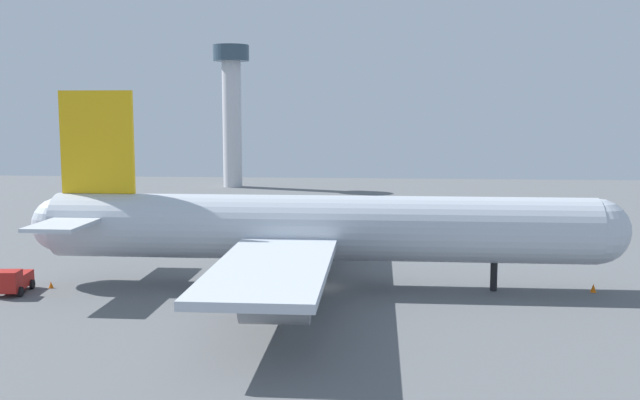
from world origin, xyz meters
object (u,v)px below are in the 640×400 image
object	(u,v)px
safety_cone_tail	(51,285)
control_tower	(232,103)
fuel_truck	(192,237)
cargo_airplane	(319,229)
pushback_tractor	(13,281)
safety_cone_nose	(593,288)

from	to	relation	value
safety_cone_tail	control_tower	xyz separation A→B (m)	(-1.54, 99.36, 19.62)
fuel_truck	control_tower	size ratio (longest dim) A/B	0.16
cargo_airplane	fuel_truck	world-z (taller)	cargo_airplane
safety_cone_tail	control_tower	world-z (taller)	control_tower
cargo_airplane	pushback_tractor	distance (m)	30.71
pushback_tractor	fuel_truck	bearing A→B (deg)	66.90
fuel_truck	cargo_airplane	bearing A→B (deg)	-48.37
cargo_airplane	safety_cone_nose	xyz separation A→B (m)	(27.40, 0.16, -5.64)
safety_cone_nose	control_tower	bearing A→B (deg)	120.17
safety_cone_tail	fuel_truck	bearing A→B (deg)	70.52
control_tower	safety_cone_nose	bearing A→B (deg)	-59.83
safety_cone_nose	fuel_truck	bearing A→B (deg)	155.58
fuel_truck	control_tower	world-z (taller)	control_tower
pushback_tractor	control_tower	bearing A→B (deg)	89.33
cargo_airplane	control_tower	xyz separation A→B (m)	(-28.73, 96.73, 13.90)
fuel_truck	pushback_tractor	size ratio (longest dim) A/B	1.06
cargo_airplane	fuel_truck	distance (m)	28.69
cargo_airplane	safety_cone_tail	bearing A→B (deg)	-174.48
safety_cone_nose	control_tower	world-z (taller)	control_tower
fuel_truck	pushback_tractor	xyz separation A→B (m)	(-11.14, -26.12, 0.08)
control_tower	cargo_airplane	bearing A→B (deg)	-73.46
cargo_airplane	safety_cone_nose	distance (m)	27.98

